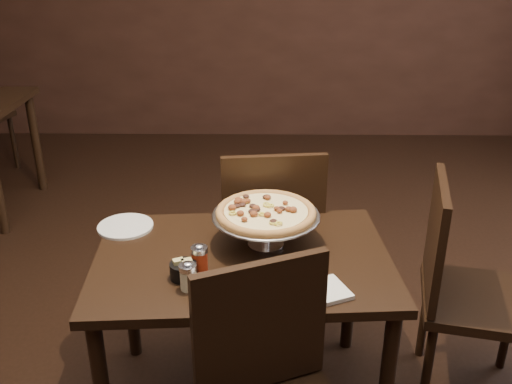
{
  "coord_description": "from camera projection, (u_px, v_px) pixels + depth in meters",
  "views": [
    {
      "loc": [
        0.09,
        -1.89,
        1.81
      ],
      "look_at": [
        0.06,
        0.02,
        0.94
      ],
      "focal_mm": 40.0,
      "sensor_mm": 36.0,
      "label": 1
    }
  ],
  "objects": [
    {
      "name": "dining_table",
      "position": [
        243.0,
        277.0,
        2.19
      ],
      "size": [
        1.17,
        0.82,
        0.7
      ],
      "rotation": [
        0.0,
        0.0,
        0.07
      ],
      "color": "black",
      "rests_on": "ground"
    },
    {
      "name": "chair_far",
      "position": [
        270.0,
        234.0,
        2.67
      ],
      "size": [
        0.5,
        0.5,
        0.97
      ],
      "rotation": [
        0.0,
        0.0,
        3.26
      ],
      "color": "black",
      "rests_on": "ground"
    },
    {
      "name": "plate_left",
      "position": [
        125.0,
        226.0,
        2.36
      ],
      "size": [
        0.23,
        0.23,
        0.01
      ],
      "primitive_type": "cylinder",
      "color": "white",
      "rests_on": "dining_table"
    },
    {
      "name": "serving_spatula",
      "position": [
        282.0,
        230.0,
        2.06
      ],
      "size": [
        0.17,
        0.17,
        0.02
      ],
      "rotation": [
        0.0,
        0.0,
        -0.76
      ],
      "color": "silver",
      "rests_on": "pizza_stand"
    },
    {
      "name": "pepper_flake_shaker",
      "position": [
        200.0,
        258.0,
        2.04
      ],
      "size": [
        0.06,
        0.06,
        0.11
      ],
      "color": "maroon",
      "rests_on": "dining_table"
    },
    {
      "name": "napkin_stack",
      "position": [
        325.0,
        291.0,
        1.93
      ],
      "size": [
        0.19,
        0.19,
        0.02
      ],
      "primitive_type": "cube",
      "rotation": [
        0.0,
        0.0,
        0.41
      ],
      "color": "white",
      "rests_on": "dining_table"
    },
    {
      "name": "pizza_stand",
      "position": [
        266.0,
        213.0,
        2.18
      ],
      "size": [
        0.42,
        0.42,
        0.17
      ],
      "color": "silver",
      "rests_on": "dining_table"
    },
    {
      "name": "chair_side",
      "position": [
        462.0,
        285.0,
        2.3
      ],
      "size": [
        0.53,
        0.53,
        0.95
      ],
      "rotation": [
        0.0,
        0.0,
        1.35
      ],
      "color": "black",
      "rests_on": "ground"
    },
    {
      "name": "room",
      "position": [
        256.0,
        67.0,
        1.91
      ],
      "size": [
        6.04,
        7.04,
        2.84
      ],
      "color": "black",
      "rests_on": "ground"
    },
    {
      "name": "packet_caddy",
      "position": [
        183.0,
        270.0,
        2.01
      ],
      "size": [
        0.1,
        0.1,
        0.07
      ],
      "rotation": [
        0.0,
        0.0,
        0.42
      ],
      "color": "black",
      "rests_on": "dining_table"
    },
    {
      "name": "parmesan_shaker",
      "position": [
        188.0,
        276.0,
        1.94
      ],
      "size": [
        0.06,
        0.06,
        0.11
      ],
      "color": "beige",
      "rests_on": "dining_table"
    },
    {
      "name": "plate_near",
      "position": [
        259.0,
        299.0,
        1.89
      ],
      "size": [
        0.25,
        0.25,
        0.01
      ],
      "primitive_type": "cylinder",
      "color": "white",
      "rests_on": "dining_table"
    }
  ]
}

